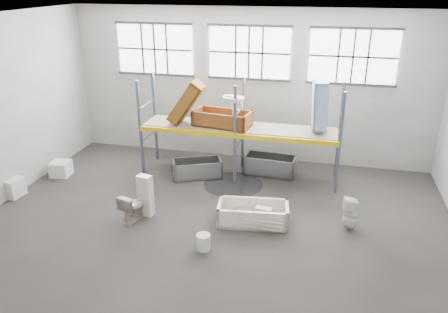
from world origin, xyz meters
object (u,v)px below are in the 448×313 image
(bathtub_beige, at_px, (253,214))
(rust_tub_flat, at_px, (222,119))
(blue_tub_upright, at_px, (320,106))
(steel_tub_left, at_px, (197,168))
(toilet_beige, at_px, (133,206))
(cistern_tall, at_px, (145,196))
(bucket, at_px, (203,242))
(toilet_white, at_px, (351,213))
(steel_tub_right, at_px, (270,165))
(carton_near, at_px, (11,187))

(bathtub_beige, xyz_separation_m, rust_tub_flat, (-1.49, 2.80, 1.56))
(bathtub_beige, height_order, blue_tub_upright, blue_tub_upright)
(bathtub_beige, relative_size, steel_tub_left, 1.18)
(toilet_beige, distance_m, cistern_tall, 0.43)
(blue_tub_upright, bearing_deg, bucket, -118.00)
(bucket, bearing_deg, toilet_white, 27.42)
(toilet_beige, bearing_deg, rust_tub_flat, -98.92)
(steel_tub_left, bearing_deg, blue_tub_upright, 8.55)
(cistern_tall, distance_m, blue_tub_upright, 5.55)
(toilet_beige, relative_size, cistern_tall, 0.67)
(steel_tub_right, height_order, carton_near, steel_tub_right)
(toilet_beige, relative_size, toilet_white, 0.89)
(rust_tub_flat, distance_m, blue_tub_upright, 2.94)
(bathtub_beige, xyz_separation_m, toilet_white, (2.40, 0.29, 0.17))
(carton_near, bearing_deg, steel_tub_left, 27.19)
(toilet_beige, bearing_deg, steel_tub_right, -113.66)
(cistern_tall, bearing_deg, bucket, -20.70)
(steel_tub_right, relative_size, rust_tub_flat, 0.93)
(steel_tub_right, relative_size, bucket, 4.24)
(steel_tub_right, bearing_deg, toilet_beige, -129.45)
(steel_tub_right, bearing_deg, bathtub_beige, -90.07)
(steel_tub_left, height_order, rust_tub_flat, rust_tub_flat)
(bathtub_beige, relative_size, carton_near, 2.87)
(blue_tub_upright, bearing_deg, carton_near, -160.26)
(toilet_beige, relative_size, blue_tub_upright, 0.53)
(cistern_tall, height_order, toilet_white, cistern_tall)
(bucket, height_order, carton_near, carton_near)
(toilet_beige, xyz_separation_m, toilet_white, (5.44, 0.85, 0.05))
(blue_tub_upright, bearing_deg, rust_tub_flat, -178.21)
(bathtub_beige, xyz_separation_m, steel_tub_right, (0.00, 3.13, 0.03))
(bathtub_beige, height_order, steel_tub_left, steel_tub_left)
(toilet_beige, xyz_separation_m, steel_tub_right, (3.04, 3.69, -0.08))
(cistern_tall, relative_size, steel_tub_left, 0.75)
(bathtub_beige, bearing_deg, bucket, -129.52)
(carton_near, bearing_deg, bathtub_beige, 0.99)
(steel_tub_left, xyz_separation_m, bucket, (1.28, -3.78, -0.09))
(toilet_white, bearing_deg, cistern_tall, -92.47)
(steel_tub_left, distance_m, blue_tub_upright, 4.19)
(cistern_tall, bearing_deg, carton_near, -170.74)
(steel_tub_right, xyz_separation_m, carton_near, (-7.01, -3.25, -0.03))
(steel_tub_left, height_order, carton_near, steel_tub_left)
(blue_tub_upright, height_order, bucket, blue_tub_upright)
(steel_tub_left, bearing_deg, steel_tub_right, 19.53)
(toilet_beige, height_order, steel_tub_right, toilet_beige)
(rust_tub_flat, xyz_separation_m, carton_near, (-5.52, -2.92, -1.55))
(cistern_tall, distance_m, toilet_white, 5.23)
(bathtub_beige, relative_size, cistern_tall, 1.58)
(bathtub_beige, distance_m, bucket, 1.69)
(steel_tub_left, relative_size, carton_near, 2.42)
(toilet_beige, xyz_separation_m, steel_tub_left, (0.85, 2.92, -0.10))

